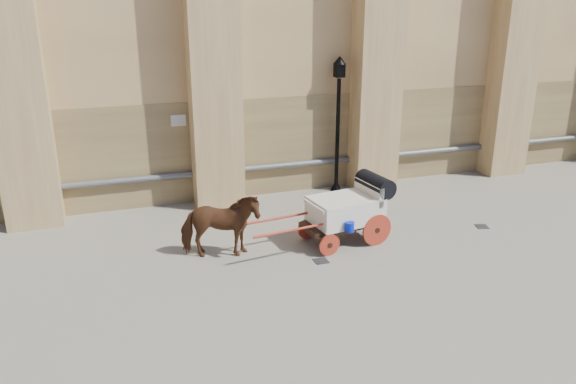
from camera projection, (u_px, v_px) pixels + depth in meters
name	position (u px, v px, depth m)	size (l,w,h in m)	color
ground	(290.00, 247.00, 13.77)	(90.00, 90.00, 0.00)	slate
horse	(220.00, 226.00, 13.01)	(0.85, 1.86, 1.57)	brown
carriage	(350.00, 207.00, 13.88)	(3.84, 1.48, 1.64)	black
street_lamp	(338.00, 121.00, 17.09)	(0.39, 0.39, 4.18)	black
drain_grate_near	(321.00, 261.00, 13.04)	(0.32, 0.32, 0.01)	black
drain_grate_far	(482.00, 226.00, 14.99)	(0.32, 0.32, 0.01)	black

